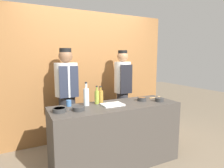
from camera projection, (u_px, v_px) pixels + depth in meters
name	position (u px, v px, depth m)	size (l,w,h in m)	color
ground_plane	(116.00, 163.00, 2.78)	(14.00, 14.00, 0.00)	#756651
cabinet_wall	(88.00, 76.00, 3.64)	(3.22, 0.18, 2.40)	brown
counter	(116.00, 135.00, 2.72)	(1.84, 0.64, 0.89)	#3D3833
sauce_bowl_purple	(59.00, 110.00, 2.29)	(0.17, 0.17, 0.05)	#2D2D2D
sauce_bowl_brown	(142.00, 99.00, 2.89)	(0.14, 0.14, 0.06)	#2D2D2D
sauce_bowl_green	(159.00, 99.00, 2.85)	(0.13, 0.13, 0.05)	#2D2D2D
sauce_bowl_orange	(79.00, 108.00, 2.36)	(0.15, 0.15, 0.05)	#2D2D2D
cutting_board	(112.00, 105.00, 2.62)	(0.30, 0.21, 0.02)	white
bottle_clear	(86.00, 96.00, 2.60)	(0.08, 0.08, 0.33)	silver
bottle_oil	(97.00, 97.00, 2.69)	(0.06, 0.06, 0.26)	olive
bottle_vinegar	(101.00, 96.00, 2.78)	(0.08, 0.08, 0.24)	olive
cup_blue	(69.00, 103.00, 2.57)	(0.07, 0.07, 0.08)	#386093
wooden_spoon	(156.00, 97.00, 3.09)	(0.22, 0.04, 0.02)	#B2844C
chef_left	(67.00, 96.00, 3.08)	(0.37, 0.37, 1.70)	#28282D
chef_right	(122.00, 91.00, 3.54)	(0.31, 0.31, 1.69)	#28282D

